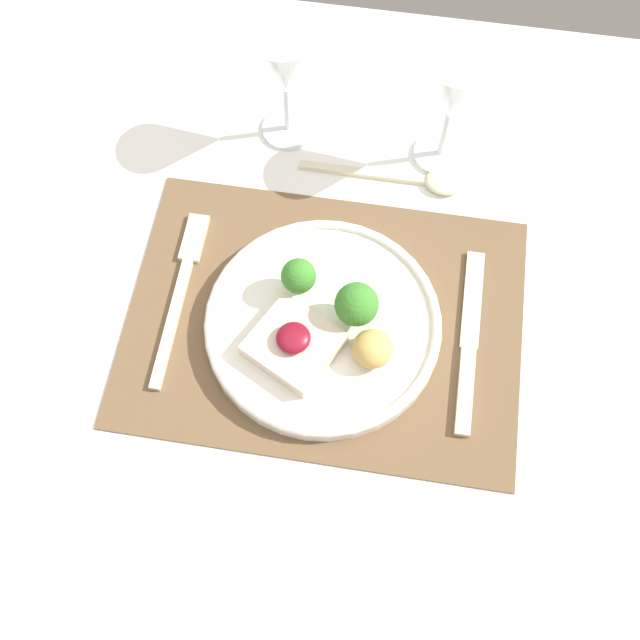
% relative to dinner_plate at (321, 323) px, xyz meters
% --- Properties ---
extents(ground_plane, '(8.00, 8.00, 0.00)m').
position_rel_dinner_plate_xyz_m(ground_plane, '(0.00, 0.01, -0.76)').
color(ground_plane, '#4C4742').
extents(dining_table, '(1.25, 0.96, 0.74)m').
position_rel_dinner_plate_xyz_m(dining_table, '(0.00, 0.01, -0.12)').
color(dining_table, white).
rests_on(dining_table, ground_plane).
extents(placemat, '(0.44, 0.32, 0.00)m').
position_rel_dinner_plate_xyz_m(placemat, '(0.00, 0.01, -0.02)').
color(placemat, brown).
rests_on(placemat, dining_table).
extents(dinner_plate, '(0.26, 0.26, 0.07)m').
position_rel_dinner_plate_xyz_m(dinner_plate, '(0.00, 0.00, 0.00)').
color(dinner_plate, silver).
rests_on(dinner_plate, placemat).
extents(fork, '(0.02, 0.22, 0.01)m').
position_rel_dinner_plate_xyz_m(fork, '(-0.16, 0.03, -0.01)').
color(fork, beige).
rests_on(fork, placemat).
extents(knife, '(0.02, 0.22, 0.01)m').
position_rel_dinner_plate_xyz_m(knife, '(0.16, -0.00, -0.01)').
color(knife, beige).
rests_on(knife, placemat).
extents(spoon, '(0.20, 0.04, 0.01)m').
position_rel_dinner_plate_xyz_m(spoon, '(0.09, 0.21, -0.01)').
color(spoon, beige).
rests_on(spoon, dining_table).
extents(wine_glass_near, '(0.08, 0.08, 0.16)m').
position_rel_dinner_plate_xyz_m(wine_glass_near, '(0.11, 0.26, 0.09)').
color(wine_glass_near, white).
rests_on(wine_glass_near, dining_table).
extents(wine_glass_far, '(0.08, 0.08, 0.16)m').
position_rel_dinner_plate_xyz_m(wine_glass_far, '(-0.08, 0.27, 0.09)').
color(wine_glass_far, white).
rests_on(wine_glass_far, dining_table).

